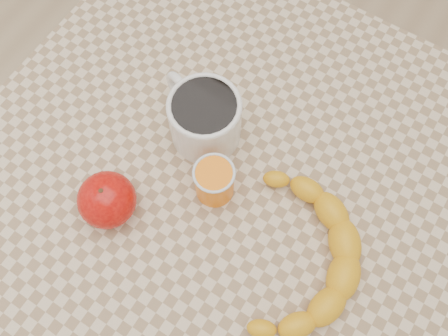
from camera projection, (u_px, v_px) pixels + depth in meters
The scene contains 6 objects.
ground at pixel (224, 268), 1.47m from camera, with size 3.00×3.00×0.00m, color tan.
table at pixel (224, 192), 0.85m from camera, with size 0.80×0.80×0.75m.
coffee_mug at pixel (204, 117), 0.75m from camera, with size 0.17×0.14×0.09m.
orange_juice_glass at pixel (214, 181), 0.73m from camera, with size 0.06×0.06×0.07m.
apple at pixel (107, 200), 0.72m from camera, with size 0.09×0.09×0.08m.
banana at pixel (301, 258), 0.70m from camera, with size 0.27×0.33×0.05m, color #EEAB15, non-canonical shape.
Camera 1 is at (0.15, -0.24, 1.47)m, focal length 40.00 mm.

